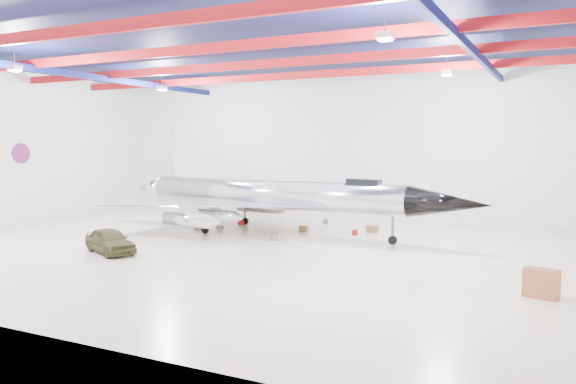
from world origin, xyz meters
The scene contains 16 objects.
floor centered at (0.00, 0.00, 0.00)m, with size 40.00×40.00×0.00m, color beige.
wall_back centered at (0.00, 15.00, 5.50)m, with size 40.00×40.00×0.00m, color silver.
ceiling centered at (0.00, 0.00, 11.00)m, with size 40.00×40.00×0.00m, color #0A0F38.
ceiling_structure centered at (0.00, 0.00, 10.32)m, with size 39.50×29.50×1.08m.
wall_roundel centered at (-19.94, 2.00, 5.00)m, with size 1.50×1.50×0.10m, color #B21414.
jet_aircraft centered at (-0.65, 4.99, 2.26)m, with size 25.25×15.28×6.88m.
jeep centered at (-5.11, -4.55, 0.66)m, with size 1.56×3.87×1.32m, color #3D3C1E.
desk centered at (15.49, -3.88, 0.56)m, with size 1.21×0.61×1.11m, color brown.
crate_ply centered at (-6.22, 4.80, 0.16)m, with size 0.46×0.37×0.32m, color olive.
toolbox_red centered at (-4.23, 7.33, 0.15)m, with size 0.43×0.34×0.30m, color #A01410.
engine_drum centered at (0.79, 2.66, 0.21)m, with size 0.47×0.47×0.42m, color #59595B.
parts_bin centered at (5.12, 8.10, 0.23)m, with size 0.66×0.53×0.46m, color olive.
crate_small centered at (-4.56, 5.05, 0.13)m, with size 0.37×0.30×0.26m, color #59595B.
tool_chest centered at (4.44, 6.65, 0.17)m, with size 0.38×0.38×0.34m, color #A01410.
oil_barrel centered at (1.02, 6.42, 0.19)m, with size 0.55×0.44×0.38m, color olive.
spares_box centered at (0.94, 10.31, 0.16)m, with size 0.36×0.36×0.33m, color #59595B.
Camera 1 is at (16.12, -26.43, 5.76)m, focal length 35.00 mm.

